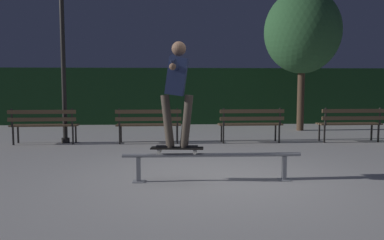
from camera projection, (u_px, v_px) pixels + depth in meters
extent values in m
plane|color=#ADAAA8|center=(211.00, 179.00, 5.93)|extent=(90.00, 90.00, 0.00)
cube|color=#193D1E|center=(188.00, 96.00, 14.75)|extent=(24.00, 1.20, 2.07)
cylinder|color=gray|center=(212.00, 155.00, 5.76)|extent=(2.67, 0.06, 0.06)
cube|color=gray|center=(139.00, 170.00, 5.73)|extent=(0.06, 0.06, 0.36)
cube|color=gray|center=(139.00, 181.00, 5.74)|extent=(0.18, 0.18, 0.01)
cube|color=gray|center=(284.00, 168.00, 5.84)|extent=(0.06, 0.06, 0.36)
cube|color=gray|center=(284.00, 180.00, 5.85)|extent=(0.18, 0.18, 0.01)
cube|color=black|center=(177.00, 148.00, 5.73)|extent=(0.80, 0.27, 0.02)
cube|color=black|center=(177.00, 147.00, 5.73)|extent=(0.78, 0.26, 0.00)
cube|color=#9E9EA3|center=(195.00, 149.00, 5.72)|extent=(0.07, 0.17, 0.02)
cube|color=#9E9EA3|center=(159.00, 149.00, 5.74)|extent=(0.07, 0.17, 0.02)
cylinder|color=beige|center=(195.00, 153.00, 5.64)|extent=(0.05, 0.03, 0.05)
cylinder|color=beige|center=(195.00, 151.00, 5.80)|extent=(0.05, 0.03, 0.05)
cylinder|color=beige|center=(159.00, 152.00, 5.66)|extent=(0.05, 0.03, 0.05)
cylinder|color=beige|center=(160.00, 151.00, 5.82)|extent=(0.05, 0.03, 0.05)
cube|color=black|center=(189.00, 147.00, 5.72)|extent=(0.27, 0.12, 0.03)
cube|color=black|center=(165.00, 146.00, 5.73)|extent=(0.27, 0.12, 0.03)
cylinder|color=#473D33|center=(186.00, 121.00, 5.69)|extent=(0.22, 0.14, 0.79)
cylinder|color=#473D33|center=(168.00, 121.00, 5.70)|extent=(0.22, 0.14, 0.79)
cube|color=#1E284C|center=(177.00, 76.00, 5.63)|extent=(0.36, 0.39, 0.57)
cylinder|color=#1E284C|center=(174.00, 64.00, 5.24)|extent=(0.14, 0.61, 0.21)
cylinder|color=#1E284C|center=(179.00, 67.00, 6.00)|extent=(0.14, 0.61, 0.21)
sphere|color=brown|center=(173.00, 67.00, 4.97)|extent=(0.09, 0.09, 0.09)
sphere|color=brown|center=(180.00, 71.00, 6.28)|extent=(0.09, 0.09, 0.09)
sphere|color=brown|center=(179.00, 49.00, 5.60)|extent=(0.21, 0.21, 0.21)
cube|color=#282623|center=(76.00, 134.00, 9.70)|extent=(0.04, 0.04, 0.44)
cube|color=#282623|center=(73.00, 135.00, 9.38)|extent=(0.04, 0.04, 0.44)
cube|color=#282623|center=(72.00, 118.00, 9.30)|extent=(0.04, 0.04, 0.44)
cube|color=#282623|center=(18.00, 134.00, 9.59)|extent=(0.04, 0.04, 0.44)
cube|color=#282623|center=(13.00, 136.00, 9.27)|extent=(0.04, 0.04, 0.44)
cube|color=#282623|center=(12.00, 118.00, 9.19)|extent=(0.04, 0.04, 0.44)
cube|color=brown|center=(47.00, 125.00, 9.60)|extent=(1.60, 0.13, 0.04)
cube|color=brown|center=(45.00, 125.00, 9.46)|extent=(1.60, 0.13, 0.04)
cube|color=brown|center=(43.00, 126.00, 9.33)|extent=(1.60, 0.13, 0.04)
cube|color=brown|center=(42.00, 119.00, 9.24)|extent=(1.60, 0.08, 0.09)
cube|color=brown|center=(42.00, 112.00, 9.23)|extent=(1.60, 0.08, 0.09)
cube|color=#282623|center=(177.00, 133.00, 9.83)|extent=(0.04, 0.04, 0.44)
cube|color=#282623|center=(177.00, 135.00, 9.51)|extent=(0.04, 0.04, 0.44)
cube|color=#282623|center=(177.00, 117.00, 9.43)|extent=(0.04, 0.04, 0.44)
cube|color=#282623|center=(121.00, 134.00, 9.72)|extent=(0.04, 0.04, 0.44)
cube|color=#282623|center=(120.00, 135.00, 9.40)|extent=(0.04, 0.04, 0.44)
cube|color=#282623|center=(119.00, 118.00, 9.32)|extent=(0.04, 0.04, 0.44)
cube|color=brown|center=(149.00, 124.00, 9.73)|extent=(1.60, 0.13, 0.04)
cube|color=brown|center=(149.00, 125.00, 9.59)|extent=(1.60, 0.13, 0.04)
cube|color=brown|center=(149.00, 125.00, 9.45)|extent=(1.60, 0.13, 0.04)
cube|color=brown|center=(148.00, 119.00, 9.37)|extent=(1.60, 0.08, 0.09)
cube|color=brown|center=(148.00, 112.00, 9.35)|extent=(1.60, 0.08, 0.09)
cube|color=#282623|center=(275.00, 133.00, 9.95)|extent=(0.04, 0.04, 0.44)
cube|color=#282623|center=(279.00, 134.00, 9.63)|extent=(0.04, 0.04, 0.44)
cube|color=#282623|center=(280.00, 117.00, 9.55)|extent=(0.04, 0.04, 0.44)
cube|color=#282623|center=(221.00, 133.00, 9.84)|extent=(0.04, 0.04, 0.44)
cube|color=#282623|center=(223.00, 135.00, 9.52)|extent=(0.04, 0.04, 0.44)
cube|color=#282623|center=(224.00, 117.00, 9.45)|extent=(0.04, 0.04, 0.44)
cube|color=brown|center=(249.00, 124.00, 9.86)|extent=(1.60, 0.13, 0.04)
cube|color=brown|center=(250.00, 124.00, 9.72)|extent=(1.60, 0.13, 0.04)
cube|color=brown|center=(251.00, 125.00, 9.58)|extent=(1.60, 0.13, 0.04)
cube|color=brown|center=(252.00, 119.00, 9.49)|extent=(1.60, 0.08, 0.09)
cube|color=brown|center=(252.00, 111.00, 9.48)|extent=(1.60, 0.08, 0.09)
cube|color=#282623|center=(372.00, 132.00, 10.08)|extent=(0.04, 0.04, 0.44)
cube|color=#282623|center=(378.00, 134.00, 9.76)|extent=(0.04, 0.04, 0.44)
cube|color=#282623|center=(380.00, 116.00, 9.68)|extent=(0.04, 0.04, 0.44)
cube|color=#282623|center=(319.00, 133.00, 9.97)|extent=(0.04, 0.04, 0.44)
cube|color=#282623|center=(324.00, 134.00, 9.65)|extent=(0.04, 0.04, 0.44)
cube|color=#282623|center=(326.00, 117.00, 9.57)|extent=(0.04, 0.04, 0.44)
cube|color=brown|center=(346.00, 123.00, 9.98)|extent=(1.60, 0.13, 0.04)
cube|color=brown|center=(349.00, 124.00, 9.84)|extent=(1.60, 0.13, 0.04)
cube|color=brown|center=(351.00, 124.00, 9.70)|extent=(1.60, 0.13, 0.04)
cube|color=brown|center=(353.00, 118.00, 9.62)|extent=(1.60, 0.08, 0.09)
cube|color=brown|center=(353.00, 111.00, 9.60)|extent=(1.60, 0.08, 0.09)
cylinder|color=#4C3828|center=(301.00, 97.00, 12.27)|extent=(0.22, 0.22, 2.11)
ellipsoid|color=#2D5B33|center=(302.00, 32.00, 12.08)|extent=(2.38, 2.38, 2.61)
cylinder|color=#282623|center=(63.00, 70.00, 9.52)|extent=(0.11, 0.11, 3.60)
cylinder|color=#282623|center=(66.00, 140.00, 9.67)|extent=(0.20, 0.20, 0.12)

